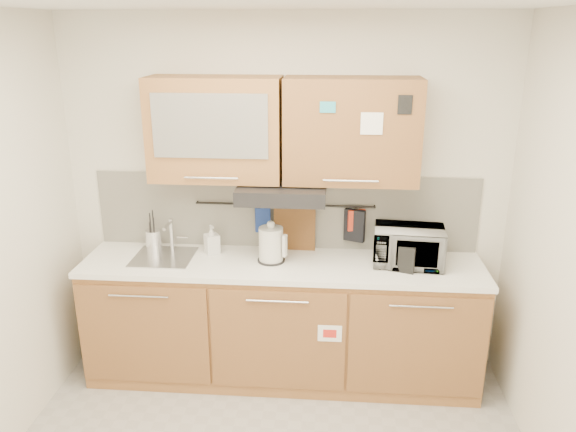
# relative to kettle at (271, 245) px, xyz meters

# --- Properties ---
(wall_back) EXTENTS (3.20, 0.00, 3.20)m
(wall_back) POSITION_rel_kettle_xyz_m (0.07, 0.30, 0.26)
(wall_back) COLOR silver
(wall_back) RESTS_ON ground
(base_cabinet) EXTENTS (2.80, 0.64, 0.88)m
(base_cabinet) POSITION_rel_kettle_xyz_m (0.07, -0.01, -0.63)
(base_cabinet) COLOR #AE6E3D
(base_cabinet) RESTS_ON floor
(countertop) EXTENTS (2.82, 0.62, 0.04)m
(countertop) POSITION_rel_kettle_xyz_m (0.07, -0.01, -0.14)
(countertop) COLOR white
(countertop) RESTS_ON base_cabinet
(backsplash) EXTENTS (2.80, 0.02, 0.56)m
(backsplash) POSITION_rel_kettle_xyz_m (0.07, 0.29, 0.16)
(backsplash) COLOR silver
(backsplash) RESTS_ON countertop
(upper_cabinets) EXTENTS (1.82, 0.37, 0.70)m
(upper_cabinets) POSITION_rel_kettle_xyz_m (0.07, 0.12, 0.79)
(upper_cabinets) COLOR #AE6E3D
(upper_cabinets) RESTS_ON wall_back
(range_hood) EXTENTS (0.60, 0.46, 0.10)m
(range_hood) POSITION_rel_kettle_xyz_m (0.07, 0.05, 0.38)
(range_hood) COLOR black
(range_hood) RESTS_ON upper_cabinets
(sink) EXTENTS (0.42, 0.40, 0.26)m
(sink) POSITION_rel_kettle_xyz_m (-0.78, 0.01, -0.12)
(sink) COLOR silver
(sink) RESTS_ON countertop
(utensil_rail) EXTENTS (1.30, 0.02, 0.02)m
(utensil_rail) POSITION_rel_kettle_xyz_m (0.07, 0.25, 0.22)
(utensil_rail) COLOR black
(utensil_rail) RESTS_ON backsplash
(utensil_crock) EXTENTS (0.14, 0.14, 0.30)m
(utensil_crock) POSITION_rel_kettle_xyz_m (-0.89, 0.16, -0.04)
(utensil_crock) COLOR silver
(utensil_crock) RESTS_ON countertop
(kettle) EXTENTS (0.23, 0.22, 0.30)m
(kettle) POSITION_rel_kettle_xyz_m (0.00, 0.00, 0.00)
(kettle) COLOR silver
(kettle) RESTS_ON countertop
(toaster) EXTENTS (0.28, 0.22, 0.19)m
(toaster) POSITION_rel_kettle_xyz_m (0.88, -0.05, -0.03)
(toaster) COLOR black
(toaster) RESTS_ON countertop
(microwave) EXTENTS (0.50, 0.36, 0.26)m
(microwave) POSITION_rel_kettle_xyz_m (0.95, 0.03, 0.01)
(microwave) COLOR #999999
(microwave) RESTS_ON countertop
(soap_bottle) EXTENTS (0.13, 0.13, 0.21)m
(soap_bottle) POSITION_rel_kettle_xyz_m (-0.45, 0.12, -0.01)
(soap_bottle) COLOR #999999
(soap_bottle) RESTS_ON countertop
(cutting_board) EXTENTS (0.30, 0.04, 0.37)m
(cutting_board) POSITION_rel_kettle_xyz_m (0.15, 0.23, 0.01)
(cutting_board) COLOR brown
(cutting_board) RESTS_ON utensil_rail
(oven_mitt) EXTENTS (0.11, 0.06, 0.18)m
(oven_mitt) POSITION_rel_kettle_xyz_m (-0.09, 0.23, 0.11)
(oven_mitt) COLOR navy
(oven_mitt) RESTS_ON utensil_rail
(dark_pouch) EXTENTS (0.16, 0.10, 0.24)m
(dark_pouch) POSITION_rel_kettle_xyz_m (0.58, 0.23, 0.08)
(dark_pouch) COLOR black
(dark_pouch) RESTS_ON utensil_rail
(pot_holder) EXTENTS (0.13, 0.06, 0.16)m
(pot_holder) POSITION_rel_kettle_xyz_m (0.60, 0.23, 0.12)
(pot_holder) COLOR red
(pot_holder) RESTS_ON utensil_rail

